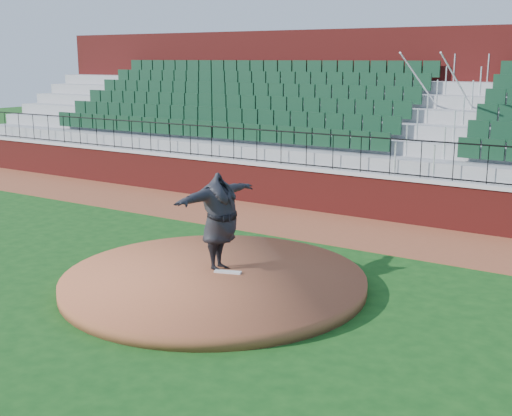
% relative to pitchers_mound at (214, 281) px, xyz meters
% --- Properties ---
extents(ground, '(90.00, 90.00, 0.00)m').
position_rel_pitchers_mound_xyz_m(ground, '(-0.04, 0.11, -0.12)').
color(ground, '#124013').
rests_on(ground, ground).
extents(warning_track, '(34.00, 3.20, 0.01)m').
position_rel_pitchers_mound_xyz_m(warning_track, '(-0.04, 5.51, -0.12)').
color(warning_track, brown).
rests_on(warning_track, ground).
extents(field_wall, '(34.00, 0.35, 1.20)m').
position_rel_pitchers_mound_xyz_m(field_wall, '(-0.04, 7.11, 0.47)').
color(field_wall, maroon).
rests_on(field_wall, ground).
extents(wall_cap, '(34.00, 0.45, 0.10)m').
position_rel_pitchers_mound_xyz_m(wall_cap, '(-0.04, 7.11, 1.12)').
color(wall_cap, '#B7B7B7').
rests_on(wall_cap, field_wall).
extents(wall_railing, '(34.00, 0.05, 1.00)m').
position_rel_pitchers_mound_xyz_m(wall_railing, '(-0.04, 7.11, 1.67)').
color(wall_railing, black).
rests_on(wall_railing, wall_cap).
extents(seating_stands, '(34.00, 5.10, 4.60)m').
position_rel_pitchers_mound_xyz_m(seating_stands, '(-0.04, 9.83, 2.18)').
color(seating_stands, gray).
rests_on(seating_stands, ground).
extents(concourse_wall, '(34.00, 0.50, 5.50)m').
position_rel_pitchers_mound_xyz_m(concourse_wall, '(-0.04, 12.63, 2.62)').
color(concourse_wall, maroon).
rests_on(concourse_wall, ground).
extents(pitchers_mound, '(6.03, 6.03, 0.25)m').
position_rel_pitchers_mound_xyz_m(pitchers_mound, '(0.00, 0.00, 0.00)').
color(pitchers_mound, brown).
rests_on(pitchers_mound, ground).
extents(pitching_rubber, '(0.56, 0.30, 0.04)m').
position_rel_pitchers_mound_xyz_m(pitching_rubber, '(0.16, 0.25, 0.14)').
color(pitching_rubber, silver).
rests_on(pitching_rubber, pitchers_mound).
extents(pitcher, '(0.73, 2.47, 2.00)m').
position_rel_pitchers_mound_xyz_m(pitcher, '(-0.11, 0.37, 1.12)').
color(pitcher, black).
rests_on(pitcher, pitchers_mound).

